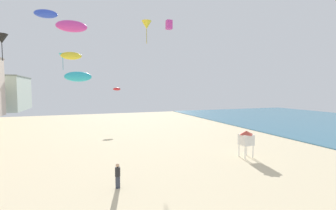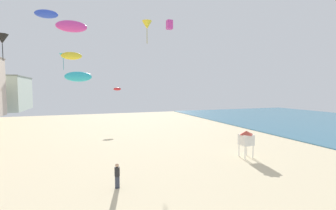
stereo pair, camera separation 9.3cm
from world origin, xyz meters
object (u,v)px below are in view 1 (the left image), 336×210
kite_yellow_delta (147,25)px  kite_red_parafoil (117,89)px  kite_blue_parafoil (46,14)px  kite_magenta_parafoil (72,26)px  kite_cyan_delta (63,56)px  kite_cyan_parafoil (78,77)px  kite_black_delta (2,39)px  kite_flyer (118,174)px  lifeguard_stand (246,138)px  kite_yellow_parafoil (71,56)px  kite_magenta_box (169,25)px

kite_yellow_delta → kite_red_parafoil: kite_yellow_delta is taller
kite_blue_parafoil → kite_magenta_parafoil: size_ratio=1.23×
kite_cyan_delta → kite_cyan_parafoil: 15.44m
kite_red_parafoil → kite_cyan_delta: 10.35m
kite_black_delta → kite_cyan_delta: kite_black_delta is taller
kite_flyer → kite_cyan_delta: size_ratio=0.62×
kite_red_parafoil → kite_black_delta: bearing=-135.2°
lifeguard_stand → kite_yellow_parafoil: size_ratio=1.02×
kite_yellow_parafoil → kite_cyan_parafoil: bearing=-81.4°
kite_magenta_box → kite_cyan_parafoil: bearing=-135.1°
lifeguard_stand → kite_black_delta: bearing=141.5°
kite_flyer → lifeguard_stand: size_ratio=0.64×
kite_yellow_delta → kite_red_parafoil: bearing=148.9°
kite_yellow_delta → kite_magenta_box: bearing=28.0°
kite_red_parafoil → kite_magenta_box: 16.00m
lifeguard_stand → kite_magenta_parafoil: size_ratio=1.11×
kite_yellow_delta → kite_magenta_box: 6.04m
kite_flyer → kite_cyan_parafoil: size_ratio=0.59×
kite_magenta_box → kite_cyan_parafoil: 25.69m
kite_red_parafoil → kite_magenta_parafoil: bearing=-105.6°
kite_black_delta → lifeguard_stand: bearing=-27.4°
lifeguard_stand → kite_blue_parafoil: kite_blue_parafoil is taller
kite_flyer → kite_black_delta: (-9.92, 14.46, 10.89)m
lifeguard_stand → kite_black_delta: kite_black_delta is taller
kite_cyan_delta → kite_blue_parafoil: bearing=-100.7°
kite_black_delta → kite_magenta_parafoil: 12.18m
kite_red_parafoil → kite_cyan_parafoil: (-6.31, -16.51, 1.28)m
kite_yellow_parafoil → kite_cyan_parafoil: 6.30m
kite_red_parafoil → kite_magenta_parafoil: 24.89m
kite_magenta_box → kite_magenta_parafoil: bearing=-125.6°
kite_magenta_parafoil → kite_yellow_delta: bearing=60.9°
kite_flyer → kite_magenta_parafoil: bearing=101.7°
lifeguard_stand → kite_cyan_parafoil: kite_cyan_parafoil is taller
kite_yellow_delta → kite_yellow_parafoil: size_ratio=1.56×
kite_cyan_parafoil → kite_magenta_box: bearing=44.9°
kite_yellow_parafoil → kite_cyan_delta: kite_cyan_delta is taller
kite_yellow_delta → kite_cyan_parafoil: kite_yellow_delta is taller
kite_yellow_delta → kite_magenta_parafoil: 24.41m
kite_cyan_delta → kite_red_parafoil: bearing=11.5°
kite_blue_parafoil → kite_cyan_parafoil: 11.90m
kite_cyan_delta → kite_black_delta: bearing=-113.0°
kite_flyer → kite_yellow_parafoil: (-3.26, 17.20, 9.80)m
kite_blue_parafoil → kite_magenta_parafoil: kite_blue_parafoil is taller
kite_blue_parafoil → kite_yellow_parafoil: 6.55m
kite_blue_parafoil → kite_yellow_delta: size_ratio=0.72×
kite_flyer → kite_magenta_box: bearing=45.0°
kite_red_parafoil → kite_magenta_parafoil: kite_magenta_parafoil is taller
kite_flyer → kite_blue_parafoil: bearing=89.5°
kite_red_parafoil → kite_yellow_parafoil: size_ratio=0.54×
kite_black_delta → kite_magenta_box: 28.39m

